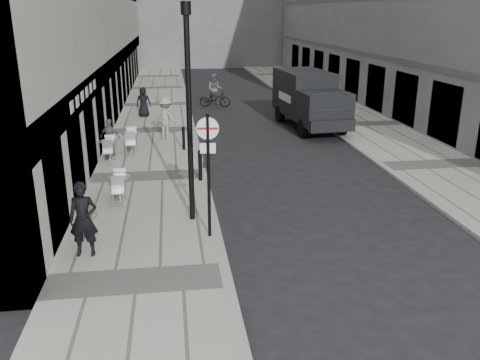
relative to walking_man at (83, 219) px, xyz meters
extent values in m
plane|color=black|center=(3.28, -4.16, -1.05)|extent=(120.00, 120.00, 0.00)
cube|color=#A39D93|center=(1.28, 13.84, -0.99)|extent=(4.00, 60.00, 0.12)
cube|color=#A39D93|center=(12.28, 13.84, -0.99)|extent=(4.00, 60.00, 0.12)
imported|color=black|center=(0.00, 0.00, 0.00)|extent=(0.70, 0.47, 1.86)
cylinder|color=black|center=(3.08, 0.69, 0.72)|extent=(0.08, 0.08, 3.29)
cylinder|color=white|center=(3.08, 0.69, 1.98)|extent=(0.56, 0.09, 0.56)
cube|color=#B21414|center=(3.08, 0.67, 1.98)|extent=(0.52, 0.07, 0.06)
cube|color=white|center=(3.08, 0.72, 1.47)|extent=(0.40, 0.07, 0.26)
cylinder|color=black|center=(2.68, 1.94, 1.92)|extent=(0.15, 0.15, 5.70)
cylinder|color=black|center=(2.68, 1.94, 4.82)|extent=(0.27, 0.27, 0.33)
cylinder|color=black|center=(2.68, 9.73, -0.46)|extent=(0.12, 0.12, 0.94)
cylinder|color=black|center=(3.13, 5.42, -0.41)|extent=(0.14, 0.14, 1.03)
cylinder|color=black|center=(8.45, 11.65, -0.60)|extent=(0.39, 0.92, 0.90)
cylinder|color=black|center=(10.42, 11.81, -0.60)|extent=(0.39, 0.92, 0.90)
cylinder|color=black|center=(8.14, 15.44, -0.60)|extent=(0.39, 0.92, 0.90)
cylinder|color=black|center=(10.10, 15.60, -0.60)|extent=(0.39, 0.92, 0.90)
cube|color=black|center=(9.19, 14.63, 0.69)|extent=(2.56, 4.20, 2.24)
cube|color=black|center=(9.44, 11.62, 0.35)|extent=(2.40, 2.19, 1.57)
cube|color=#1E2328|center=(9.51, 10.78, 0.80)|extent=(1.99, 0.55, 0.83)
imported|color=black|center=(4.99, 20.55, -0.54)|extent=(2.03, 1.02, 1.02)
imported|color=#5B5B60|center=(4.99, 20.55, 0.08)|extent=(1.05, 0.88, 1.92)
imported|color=#57575C|center=(-0.32, 9.15, -0.16)|extent=(0.98, 0.71, 1.54)
imported|color=gray|center=(1.94, 11.89, 0.05)|extent=(1.45, 1.29, 1.95)
imported|color=black|center=(0.67, 17.38, -0.10)|extent=(0.85, 0.59, 1.66)
cylinder|color=silver|center=(0.48, 3.85, -0.91)|extent=(0.44, 0.44, 0.03)
cylinder|color=silver|center=(0.48, 3.85, -0.55)|extent=(0.06, 0.06, 0.74)
cylinder|color=silver|center=(0.48, 3.85, -0.18)|extent=(0.70, 0.70, 0.03)
cylinder|color=silver|center=(-0.32, 8.53, -0.91)|extent=(0.45, 0.45, 0.03)
cylinder|color=silver|center=(-0.32, 8.53, -0.54)|extent=(0.06, 0.06, 0.76)
cylinder|color=silver|center=(-0.32, 8.53, -0.16)|extent=(0.72, 0.72, 0.03)
cylinder|color=silver|center=(0.48, 9.67, -0.91)|extent=(0.48, 0.48, 0.03)
cylinder|color=silver|center=(0.48, 9.67, -0.51)|extent=(0.07, 0.07, 0.81)
cylinder|color=silver|center=(0.48, 9.67, -0.11)|extent=(0.76, 0.76, 0.03)
camera|label=1|loc=(2.20, -11.65, 4.72)|focal=38.00mm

